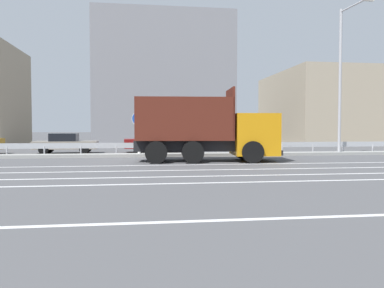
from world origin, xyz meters
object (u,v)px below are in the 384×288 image
Objects in this scene: dump_truck at (222,136)px; parked_car_5 at (160,141)px; median_road_sign at (139,132)px; parked_car_4 at (66,143)px; street_lamp_1 at (342,73)px.

parked_car_5 is at bearing -154.76° from dump_truck.
median_road_sign is 5.98m from parked_car_4.
median_road_sign reaches higher than parked_car_5.
street_lamp_1 is (12.35, -0.16, 3.58)m from median_road_sign.
dump_truck is 1.79× the size of parked_car_4.
parked_car_5 is (-10.99, 4.02, -4.26)m from street_lamp_1.
street_lamp_1 is (8.20, 3.35, 3.75)m from dump_truck.
parked_car_4 is 0.84× the size of parked_car_5.
parked_car_4 is (-17.13, 3.68, -4.34)m from street_lamp_1.
street_lamp_1 reaches higher than dump_truck.
parked_car_4 is at bearing 167.88° from street_lamp_1.
parked_car_5 is at bearing 159.92° from street_lamp_1.
street_lamp_1 is 2.22× the size of parked_car_4.
parked_car_4 is at bearing 90.70° from parked_car_5.
parked_car_5 is (-2.78, 7.36, -0.51)m from dump_truck.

